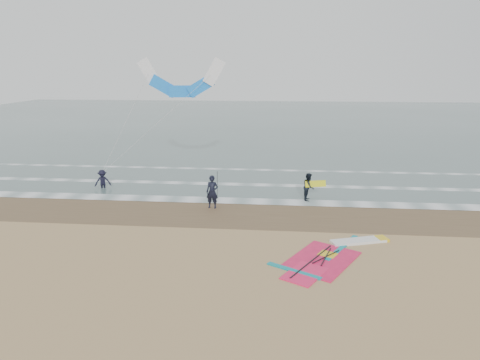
# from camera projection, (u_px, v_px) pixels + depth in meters

# --- Properties ---
(ground) EXTENTS (120.00, 120.00, 0.00)m
(ground) POSITION_uv_depth(u_px,v_px,m) (249.00, 260.00, 18.18)
(ground) COLOR tan
(ground) RESTS_ON ground
(sea_water) EXTENTS (120.00, 80.00, 0.02)m
(sea_water) POSITION_uv_depth(u_px,v_px,m) (272.00, 122.00, 64.37)
(sea_water) COLOR #47605E
(sea_water) RESTS_ON ground
(wet_sand_band) EXTENTS (120.00, 5.00, 0.01)m
(wet_sand_band) POSITION_uv_depth(u_px,v_px,m) (257.00, 214.00, 23.95)
(wet_sand_band) COLOR brown
(wet_sand_band) RESTS_ON ground
(foam_waterline) EXTENTS (120.00, 9.15, 0.02)m
(foam_waterline) POSITION_uv_depth(u_px,v_px,m) (261.00, 191.00, 28.22)
(foam_waterline) COLOR white
(foam_waterline) RESTS_ON ground
(windsurf_rig) EXTENTS (5.67, 5.37, 0.14)m
(windsurf_rig) POSITION_uv_depth(u_px,v_px,m) (333.00, 255.00, 18.65)
(windsurf_rig) COLOR white
(windsurf_rig) RESTS_ON ground
(person_standing) EXTENTS (0.75, 0.53, 1.94)m
(person_standing) POSITION_uv_depth(u_px,v_px,m) (212.00, 192.00, 24.70)
(person_standing) COLOR black
(person_standing) RESTS_ON ground
(person_walking) EXTENTS (0.75, 0.91, 1.71)m
(person_walking) POSITION_uv_depth(u_px,v_px,m) (309.00, 187.00, 26.19)
(person_walking) COLOR black
(person_walking) RESTS_ON ground
(person_wading) EXTENTS (1.21, 0.96, 1.64)m
(person_wading) POSITION_uv_depth(u_px,v_px,m) (102.00, 177.00, 28.72)
(person_wading) COLOR black
(person_wading) RESTS_ON ground
(held_pole) EXTENTS (0.17, 0.86, 1.82)m
(held_pole) POSITION_uv_depth(u_px,v_px,m) (217.00, 185.00, 24.55)
(held_pole) COLOR black
(held_pole) RESTS_ON ground
(carried_kiteboard) EXTENTS (1.30, 0.51, 0.39)m
(carried_kiteboard) POSITION_uv_depth(u_px,v_px,m) (316.00, 184.00, 26.00)
(carried_kiteboard) COLOR yellow
(carried_kiteboard) RESTS_ON ground
(surf_kite) EXTENTS (8.06, 3.30, 7.57)m
(surf_kite) POSITION_uv_depth(u_px,v_px,m) (181.00, 82.00, 29.68)
(surf_kite) COLOR white
(surf_kite) RESTS_ON ground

